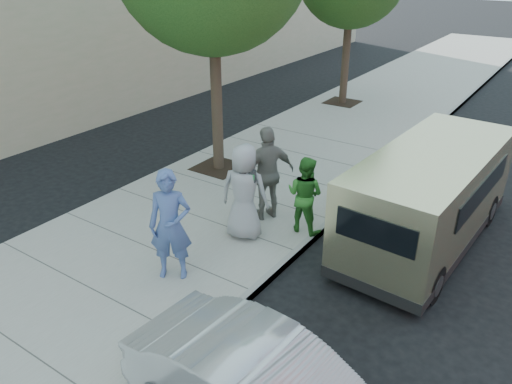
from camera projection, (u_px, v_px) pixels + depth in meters
ground at (235, 236)px, 10.41m from camera, size 120.00×120.00×0.00m
sidewalk at (198, 219)px, 10.88m from camera, size 5.00×60.00×0.15m
curb_face at (295, 254)px, 9.65m from camera, size 0.12×60.00×0.16m
parking_meter at (248, 190)px, 9.56m from camera, size 0.32×0.21×1.49m
van at (430, 195)px, 9.75m from camera, size 2.10×5.46×1.99m
person_officer at (170, 225)px, 8.47m from camera, size 0.88×0.80×2.01m
person_green_shirt at (305, 195)px, 9.99m from camera, size 0.79×0.62×1.61m
person_gray_shirt at (244, 192)px, 9.70m from camera, size 1.10×0.88×1.95m
person_striped_polo at (268, 174)px, 10.40m from camera, size 1.04×1.28×2.04m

